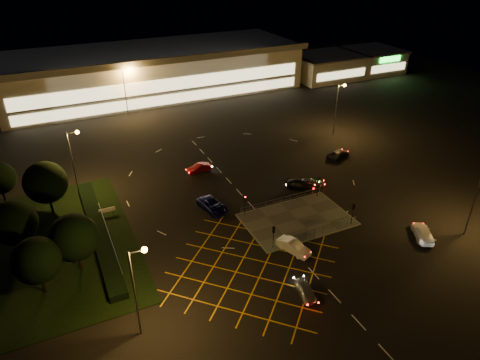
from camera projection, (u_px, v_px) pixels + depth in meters
name	position (u px, v px, depth m)	size (l,w,h in m)	color
ground	(277.00, 216.00, 59.22)	(180.00, 180.00, 0.00)	black
pedestrian_island	(297.00, 219.00, 58.36)	(14.00, 9.00, 0.12)	#4C4944
grass_verge	(59.00, 245.00, 53.49)	(18.00, 30.00, 0.08)	black
hedge	(99.00, 232.00, 55.13)	(2.00, 26.00, 1.00)	black
supermarket	(154.00, 71.00, 105.46)	(72.00, 26.50, 10.50)	beige
retail_unit_a	(326.00, 66.00, 117.35)	(18.80, 14.80, 6.35)	beige
retail_unit_b	(372.00, 60.00, 123.29)	(14.80, 14.80, 6.35)	beige
streetlight_sw	(138.00, 281.00, 38.51)	(1.78, 0.56, 10.03)	slate
streetlight_se	(480.00, 190.00, 52.59)	(1.78, 0.56, 10.03)	slate
streetlight_nw	(74.00, 154.00, 61.41)	(1.78, 0.56, 10.03)	slate
streetlight_ne	(339.00, 102.00, 80.88)	(1.78, 0.56, 10.03)	slate
streetlight_far_left	(126.00, 86.00, 90.28)	(1.78, 0.56, 10.03)	slate
streetlight_far_right	(285.00, 63.00, 106.77)	(1.78, 0.56, 10.03)	slate
signal_sw	(274.00, 233.00, 51.84)	(0.28, 0.30, 3.15)	black
signal_se	(353.00, 210.00, 56.32)	(0.28, 0.30, 3.15)	black
signal_nw	(245.00, 201.00, 58.14)	(0.28, 0.30, 3.15)	black
signal_ne	(318.00, 182.00, 62.61)	(0.28, 0.30, 3.15)	black
tree_a	(37.00, 261.00, 44.34)	(5.04, 5.04, 6.86)	black
tree_b	(14.00, 223.00, 49.75)	(5.40, 5.40, 7.35)	black
tree_c	(45.00, 182.00, 57.39)	(5.76, 5.76, 7.84)	black
tree_e	(74.00, 238.00, 47.25)	(5.40, 5.40, 7.35)	black
car_near_silver	(306.00, 290.00, 45.77)	(1.49, 3.70, 1.26)	silver
car_queue_white	(293.00, 247.00, 52.10)	(1.56, 4.47, 1.47)	silver
car_left_blue	(212.00, 205.00, 60.22)	(2.47, 5.35, 1.49)	#0D0F4F
car_far_dkgrey	(300.00, 185.00, 65.43)	(1.84, 4.53, 1.32)	black
car_right_silver	(311.00, 182.00, 66.11)	(1.56, 3.88, 1.32)	#AAADB2
car_circ_red	(199.00, 168.00, 70.25)	(1.42, 4.06, 1.34)	maroon
car_east_grey	(338.00, 154.00, 74.82)	(2.17, 4.70, 1.31)	black
car_approach_white	(423.00, 233.00, 54.63)	(2.00, 4.92, 1.43)	silver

